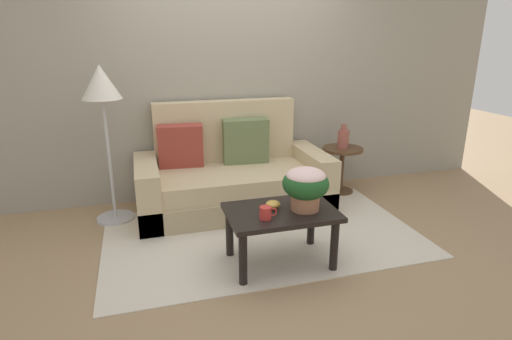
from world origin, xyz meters
TOP-DOWN VIEW (x-y plane):
  - ground_plane at (0.00, 0.00)m, footprint 14.00×14.00m
  - wall_back at (0.00, 1.34)m, footprint 6.40×0.12m
  - area_rug at (0.00, 0.11)m, footprint 2.77×1.65m
  - couch at (-0.11, 0.85)m, footprint 1.93×0.93m
  - coffee_table at (-0.00, -0.38)m, footprint 0.84×0.56m
  - side_table at (1.19, 0.91)m, footprint 0.45×0.45m
  - floor_lamp at (-1.29, 0.84)m, footprint 0.36×0.36m
  - potted_plant at (0.18, -0.42)m, footprint 0.35×0.35m
  - coffee_mug at (-0.16, -0.50)m, footprint 0.13×0.09m
  - snack_bowl at (-0.05, -0.34)m, footprint 0.12×0.12m
  - table_vase at (1.18, 0.91)m, footprint 0.13×0.13m

SIDE VIEW (x-z plane):
  - ground_plane at x=0.00m, z-range 0.00..0.00m
  - area_rug at x=0.00m, z-range 0.00..0.01m
  - couch at x=-0.11m, z-range -0.22..0.86m
  - side_table at x=1.19m, z-range 0.10..0.63m
  - coffee_table at x=0.00m, z-range 0.15..0.60m
  - snack_bowl at x=-0.05m, z-range 0.46..0.52m
  - coffee_mug at x=-0.16m, z-range 0.45..0.55m
  - table_vase at x=1.18m, z-range 0.50..0.77m
  - potted_plant at x=0.18m, z-range 0.49..0.82m
  - floor_lamp at x=-1.29m, z-range 0.46..1.94m
  - wall_back at x=0.00m, z-range 0.00..2.67m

